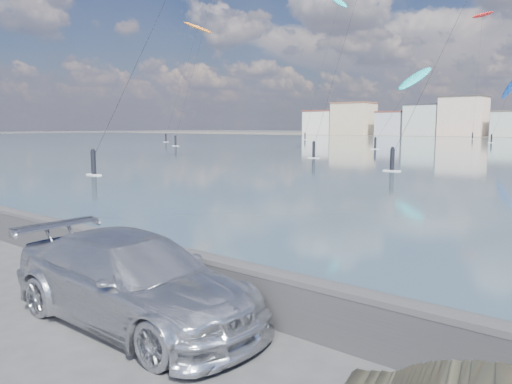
% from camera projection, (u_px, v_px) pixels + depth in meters
% --- Properties ---
extents(ground, '(700.00, 700.00, 0.00)m').
position_uv_depth(ground, '(64.00, 336.00, 8.64)').
color(ground, '#333335').
rests_on(ground, ground).
extents(seawall, '(400.00, 0.36, 1.08)m').
position_uv_depth(seawall, '(181.00, 269.00, 10.63)').
color(seawall, '#28282B').
rests_on(seawall, ground).
extents(car_silver, '(5.62, 2.34, 1.62)m').
position_uv_depth(car_silver, '(134.00, 280.00, 9.16)').
color(car_silver, silver).
rests_on(car_silver, ground).
extents(kitesurfer_1, '(7.56, 14.85, 40.55)m').
position_uv_depth(kitesurfer_1, '(338.00, 5.00, 138.61)').
color(kitesurfer_1, '#19BFBF').
rests_on(kitesurfer_1, ground).
extents(kitesurfer_2, '(4.78, 19.95, 14.88)m').
position_uv_depth(kitesurfer_2, '(415.00, 79.00, 89.03)').
color(kitesurfer_2, '#19BFBF').
rests_on(kitesurfer_2, ground).
extents(kitesurfer_4, '(7.41, 15.89, 29.62)m').
position_uv_depth(kitesurfer_4, '(197.00, 30.00, 122.35)').
color(kitesurfer_4, orange).
rests_on(kitesurfer_4, ground).
extents(kitesurfer_6, '(7.00, 19.84, 16.62)m').
position_uv_depth(kitesurfer_6, '(511.00, 87.00, 119.51)').
color(kitesurfer_6, blue).
rests_on(kitesurfer_6, ground).
extents(kitesurfer_15, '(6.27, 17.13, 38.41)m').
position_uv_depth(kitesurfer_15, '(483.00, 16.00, 148.18)').
color(kitesurfer_15, red).
rests_on(kitesurfer_15, ground).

